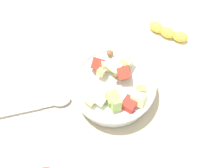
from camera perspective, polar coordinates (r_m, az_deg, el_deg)
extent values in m
plane|color=silver|center=(0.72, 0.12, -2.98)|extent=(2.40, 2.40, 0.00)
cube|color=#BCB299|center=(0.72, 0.12, -2.88)|extent=(0.41, 0.30, 0.01)
cylinder|color=white|center=(0.69, 0.00, -0.69)|extent=(0.24, 0.24, 0.06)
torus|color=white|center=(0.66, 0.00, 0.48)|extent=(0.26, 0.26, 0.02)
cube|color=beige|center=(0.63, 6.71, -3.81)|extent=(0.05, 0.05, 0.05)
sphere|color=brown|center=(0.70, -0.51, 7.68)|extent=(0.03, 0.03, 0.03)
cube|color=#BC3828|center=(0.64, 3.09, 2.74)|extent=(0.05, 0.05, 0.05)
cube|color=#E5D684|center=(0.65, -2.71, 3.01)|extent=(0.03, 0.03, 0.03)
cube|color=beige|center=(0.62, -3.13, -4.04)|extent=(0.04, 0.04, 0.04)
cube|color=#9EC656|center=(0.62, 0.16, -3.46)|extent=(0.05, 0.05, 0.03)
cube|color=#E5D684|center=(0.63, -5.39, -4.30)|extent=(0.04, 0.04, 0.03)
cube|color=beige|center=(0.66, 0.83, 4.31)|extent=(0.05, 0.06, 0.04)
sphere|color=brown|center=(0.64, 0.99, 2.03)|extent=(0.02, 0.03, 0.02)
cube|color=#A3CC6B|center=(0.65, 7.25, -1.55)|extent=(0.03, 0.03, 0.03)
cube|color=#A3CC6B|center=(0.61, 0.97, -5.11)|extent=(0.03, 0.04, 0.04)
cube|color=red|center=(0.63, 4.42, -5.09)|extent=(0.05, 0.05, 0.03)
cube|color=#BC3828|center=(0.67, -3.61, 5.01)|extent=(0.04, 0.04, 0.05)
cube|color=beige|center=(0.66, -1.49, 4.73)|extent=(0.04, 0.04, 0.03)
cube|color=beige|center=(0.67, 3.61, 5.48)|extent=(0.05, 0.05, 0.04)
ellipsoid|color=#B7B7BC|center=(0.72, -12.58, -4.19)|extent=(0.07, 0.05, 0.01)
cube|color=#B7B7BC|center=(0.74, -21.22, -6.00)|extent=(0.19, 0.09, 0.01)
ellipsoid|color=yellow|center=(0.86, 11.04, 13.88)|extent=(0.07, 0.06, 0.04)
ellipsoid|color=yellow|center=(0.85, 13.78, 12.40)|extent=(0.06, 0.05, 0.04)
ellipsoid|color=yellow|center=(0.85, 16.76, 11.28)|extent=(0.06, 0.04, 0.04)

